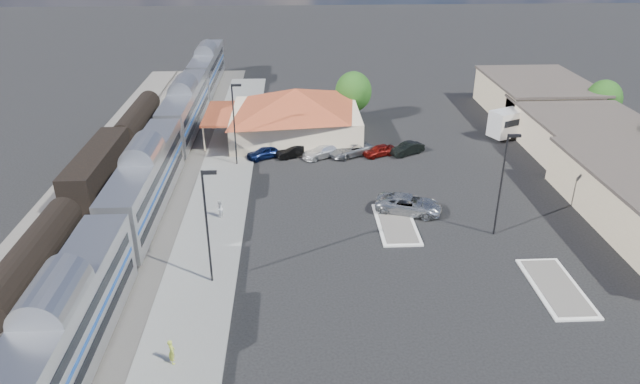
{
  "coord_description": "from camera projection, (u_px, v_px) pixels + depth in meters",
  "views": [
    {
      "loc": [
        -4.78,
        -41.24,
        24.29
      ],
      "look_at": [
        -2.61,
        3.13,
        2.8
      ],
      "focal_mm": 32.0,
      "sensor_mm": 36.0,
      "label": 1
    }
  ],
  "objects": [
    {
      "name": "lamp_lot",
      "position": [
        503.0,
        177.0,
        46.08
      ],
      "size": [
        1.08,
        0.25,
        9.0
      ],
      "color": "black",
      "rests_on": "ground"
    },
    {
      "name": "tree_east_c",
      "position": [
        604.0,
        99.0,
        71.1
      ],
      "size": [
        4.41,
        4.41,
        6.21
      ],
      "color": "#382314",
      "rests_on": "ground"
    },
    {
      "name": "station_depot",
      "position": [
        295.0,
        114.0,
        67.88
      ],
      "size": [
        18.35,
        12.24,
        6.2
      ],
      "color": "beige",
      "rests_on": "ground"
    },
    {
      "name": "traffic_island_south",
      "position": [
        396.0,
        224.0,
        49.8
      ],
      "size": [
        3.3,
        7.5,
        0.21
      ],
      "color": "silver",
      "rests_on": "ground"
    },
    {
      "name": "parked_car_e",
      "position": [
        379.0,
        151.0,
        63.94
      ],
      "size": [
        4.06,
        2.95,
        1.28
      ],
      "primitive_type": "imported",
      "rotation": [
        0.0,
        0.0,
        -1.14
      ],
      "color": "maroon",
      "rests_on": "ground"
    },
    {
      "name": "parked_car_a",
      "position": [
        265.0,
        152.0,
        63.35
      ],
      "size": [
        4.46,
        3.4,
        1.42
      ],
      "primitive_type": "imported",
      "rotation": [
        0.0,
        0.0,
        -1.09
      ],
      "color": "#0D1945",
      "rests_on": "ground"
    },
    {
      "name": "parked_car_b",
      "position": [
        294.0,
        151.0,
        63.76
      ],
      "size": [
        4.43,
        3.14,
        1.39
      ],
      "primitive_type": "imported",
      "rotation": [
        0.0,
        0.0,
        -1.13
      ],
      "color": "black",
      "rests_on": "ground"
    },
    {
      "name": "lamp_plat_s",
      "position": [
        208.0,
        219.0,
        39.67
      ],
      "size": [
        1.08,
        0.25,
        9.0
      ],
      "color": "black",
      "rests_on": "ground"
    },
    {
      "name": "coach_bus",
      "position": [
        528.0,
        118.0,
        69.78
      ],
      "size": [
        10.97,
        6.72,
        3.52
      ],
      "rotation": [
        0.0,
        0.0,
        2.0
      ],
      "color": "white",
      "rests_on": "ground"
    },
    {
      "name": "ground",
      "position": [
        353.0,
        237.0,
        47.87
      ],
      "size": [
        280.0,
        280.0,
        0.0
      ],
      "primitive_type": "plane",
      "color": "black",
      "rests_on": "ground"
    },
    {
      "name": "suv",
      "position": [
        409.0,
        204.0,
        51.56
      ],
      "size": [
        6.57,
        4.51,
        1.67
      ],
      "primitive_type": "imported",
      "rotation": [
        0.0,
        0.0,
        1.25
      ],
      "color": "#A9ADB2",
      "rests_on": "ground"
    },
    {
      "name": "passenger_train",
      "position": [
        147.0,
        183.0,
        50.86
      ],
      "size": [
        3.0,
        104.0,
        5.55
      ],
      "color": "silver",
      "rests_on": "ground"
    },
    {
      "name": "traffic_island_north",
      "position": [
        556.0,
        287.0,
        41.25
      ],
      "size": [
        3.3,
        7.5,
        0.21
      ],
      "color": "silver",
      "rests_on": "ground"
    },
    {
      "name": "parked_car_f",
      "position": [
        407.0,
        149.0,
        64.33
      ],
      "size": [
        4.27,
        3.23,
        1.35
      ],
      "primitive_type": "imported",
      "rotation": [
        0.0,
        0.0,
        -1.06
      ],
      "color": "black",
      "rests_on": "ground"
    },
    {
      "name": "tree_depot",
      "position": [
        353.0,
        92.0,
        73.22
      ],
      "size": [
        4.71,
        4.71,
        6.63
      ],
      "color": "#382314",
      "rests_on": "ground"
    },
    {
      "name": "freight_cars",
      "position": [
        98.0,
        171.0,
        55.68
      ],
      "size": [
        2.8,
        46.0,
        4.0
      ],
      "color": "black",
      "rests_on": "ground"
    },
    {
      "name": "parked_car_d",
      "position": [
        351.0,
        149.0,
        64.04
      ],
      "size": [
        5.62,
        4.62,
        1.42
      ],
      "primitive_type": "imported",
      "rotation": [
        0.0,
        0.0,
        -1.04
      ],
      "color": "gray",
      "rests_on": "ground"
    },
    {
      "name": "lamp_plat_n",
      "position": [
        235.0,
        118.0,
        59.45
      ],
      "size": [
        1.08,
        0.25,
        9.0
      ],
      "color": "black",
      "rests_on": "ground"
    },
    {
      "name": "buildings_east",
      "position": [
        600.0,
        145.0,
        60.95
      ],
      "size": [
        14.4,
        51.4,
        4.8
      ],
      "color": "#C6B28C",
      "rests_on": "ground"
    },
    {
      "name": "person_a",
      "position": [
        172.0,
        352.0,
        33.84
      ],
      "size": [
        0.58,
        0.71,
        1.67
      ],
      "primitive_type": "imported",
      "rotation": [
        0.0,
        0.0,
        1.9
      ],
      "color": "#CDDE45",
      "rests_on": "platform"
    },
    {
      "name": "parked_car_c",
      "position": [
        322.0,
        151.0,
        63.63
      ],
      "size": [
        5.19,
        4.15,
        1.41
      ],
      "primitive_type": "imported",
      "rotation": [
        0.0,
        0.0,
        -1.04
      ],
      "color": "silver",
      "rests_on": "ground"
    },
    {
      "name": "platform",
      "position": [
        217.0,
        207.0,
        52.7
      ],
      "size": [
        5.5,
        92.0,
        0.18
      ],
      "primitive_type": "cube",
      "color": "gray",
      "rests_on": "ground"
    },
    {
      "name": "railbed",
      "position": [
        124.0,
        200.0,
        54.11
      ],
      "size": [
        16.0,
        100.0,
        0.12
      ],
      "primitive_type": "cube",
      "color": "#4C4944",
      "rests_on": "ground"
    },
    {
      "name": "person_b",
      "position": [
        219.0,
        209.0,
        50.41
      ],
      "size": [
        0.84,
        0.96,
        1.65
      ],
      "primitive_type": "imported",
      "rotation": [
        0.0,
        0.0,
        -1.88
      ],
      "color": "white",
      "rests_on": "platform"
    }
  ]
}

